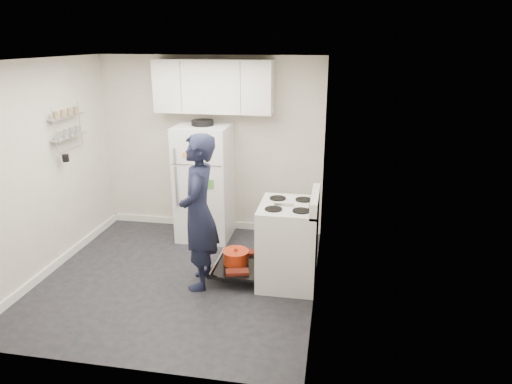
% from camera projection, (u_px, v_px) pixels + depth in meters
% --- Properties ---
extents(room, '(3.21, 3.21, 2.51)m').
position_uv_depth(room, '(172.00, 180.00, 5.08)').
color(room, black).
rests_on(room, ground).
extents(electric_range, '(0.66, 0.76, 1.10)m').
position_uv_depth(electric_range, '(287.00, 244.00, 5.22)').
color(electric_range, silver).
rests_on(electric_range, ground).
extents(open_oven_door, '(0.55, 0.72, 0.24)m').
position_uv_depth(open_oven_door, '(237.00, 261.00, 5.42)').
color(open_oven_door, black).
rests_on(open_oven_door, ground).
extents(refrigerator, '(0.72, 0.74, 1.67)m').
position_uv_depth(refrigerator, '(205.00, 182.00, 6.35)').
color(refrigerator, white).
rests_on(refrigerator, ground).
extents(upper_cabinets, '(1.60, 0.33, 0.70)m').
position_uv_depth(upper_cabinets, '(214.00, 86.00, 6.09)').
color(upper_cabinets, silver).
rests_on(upper_cabinets, room).
extents(wall_shelf_rack, '(0.14, 0.60, 0.61)m').
position_uv_depth(wall_shelf_rack, '(67.00, 127.00, 5.61)').
color(wall_shelf_rack, '#B2B2B7').
rests_on(wall_shelf_rack, room).
extents(person, '(0.50, 0.69, 1.76)m').
position_uv_depth(person, '(199.00, 213.00, 5.03)').
color(person, black).
rests_on(person, ground).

